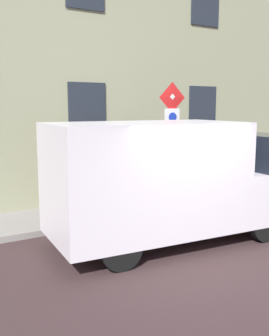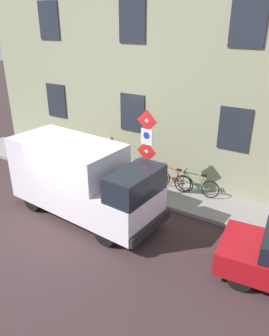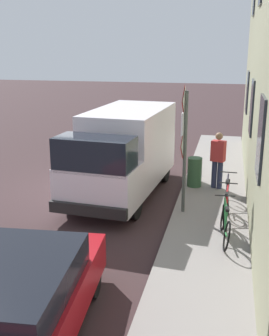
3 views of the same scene
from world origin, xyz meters
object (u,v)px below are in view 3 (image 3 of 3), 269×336
object	(u,v)px
pedestrian	(218,158)
bicycle_green	(225,224)
bicycle_black	(227,195)
parked_hatchback	(19,301)
bicycle_red	(226,209)
sign_post_stacked	(184,135)
delivery_van	(124,151)
litter_bin	(195,172)

from	to	relation	value
pedestrian	bicycle_green	bearing A→B (deg)	23.70
bicycle_black	pedestrian	xyz separation A→B (m)	(-0.32, 1.69, 0.56)
parked_hatchback	bicycle_red	world-z (taller)	parked_hatchback
parked_hatchback	bicycle_red	distance (m)	5.75
pedestrian	bicycle_black	bearing A→B (deg)	29.35
sign_post_stacked	delivery_van	size ratio (longest dim) A/B	0.58
bicycle_red	litter_bin	world-z (taller)	litter_bin
parked_hatchback	bicycle_black	size ratio (longest dim) A/B	2.42
bicycle_green	bicycle_red	size ratio (longest dim) A/B	1.00
litter_bin	sign_post_stacked	bearing A→B (deg)	-93.88
bicycle_green	litter_bin	xyz separation A→B (m)	(-1.00, 3.65, 0.08)
parked_hatchback	litter_bin	distance (m)	7.88
bicycle_black	pedestrian	world-z (taller)	pedestrian
litter_bin	bicycle_green	bearing A→B (deg)	-74.70
delivery_van	bicycle_green	distance (m)	4.27
bicycle_red	litter_bin	distance (m)	2.86
bicycle_red	pedestrian	world-z (taller)	pedestrian
delivery_van	bicycle_green	bearing A→B (deg)	51.06
bicycle_green	pedestrian	world-z (taller)	pedestrian
delivery_van	parked_hatchback	xyz separation A→B (m)	(0.15, -6.88, -0.60)
parked_hatchback	delivery_van	bearing A→B (deg)	-3.79
sign_post_stacked	bicycle_green	distance (m)	2.51
bicycle_red	pedestrian	size ratio (longest dim) A/B	1.00
sign_post_stacked	litter_bin	xyz separation A→B (m)	(0.15, 2.16, -1.60)
delivery_van	bicycle_black	distance (m)	3.29
pedestrian	litter_bin	size ratio (longest dim) A/B	1.91
sign_post_stacked	pedestrian	bearing A→B (deg)	68.78
parked_hatchback	bicycle_red	size ratio (longest dim) A/B	2.41
parked_hatchback	bicycle_black	distance (m)	6.60
parked_hatchback	bicycle_black	xyz separation A→B (m)	(2.89, 5.93, -0.22)
sign_post_stacked	parked_hatchback	distance (m)	5.94
parked_hatchback	bicycle_green	size ratio (longest dim) A/B	2.41
pedestrian	litter_bin	distance (m)	0.83
parked_hatchback	pedestrian	distance (m)	8.05
parked_hatchback	bicycle_red	xyz separation A→B (m)	(2.89, 4.97, -0.22)
delivery_van	litter_bin	size ratio (longest dim) A/B	6.08
sign_post_stacked	bicycle_red	xyz separation A→B (m)	(1.15, -0.52, -1.68)
bicycle_green	litter_bin	bearing A→B (deg)	10.48
parked_hatchback	litter_bin	world-z (taller)	parked_hatchback
bicycle_black	pedestrian	size ratio (longest dim) A/B	1.00
delivery_van	bicycle_red	world-z (taller)	delivery_van
sign_post_stacked	bicycle_green	world-z (taller)	sign_post_stacked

